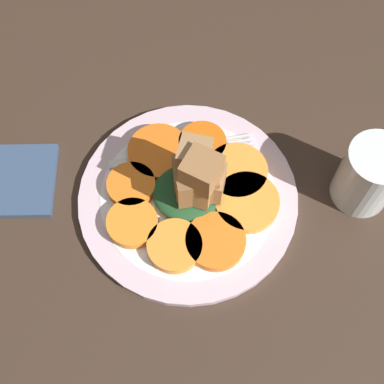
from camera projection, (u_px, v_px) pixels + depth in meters
The scene contains 13 objects.
table_slab at pixel (192, 203), 67.35cm from camera, with size 120.00×120.00×2.00cm, color #38281E.
plate at pixel (192, 198), 65.98cm from camera, with size 27.04×27.04×1.05cm.
carrot_slice_0 at pixel (220, 241), 62.14cm from camera, with size 7.08×7.08×1.31cm, color orange.
carrot_slice_1 at pixel (251, 202), 64.34cm from camera, with size 7.80×7.80×1.31cm, color orange.
carrot_slice_2 at pixel (241, 171), 66.19cm from camera, with size 7.67×7.67×1.31cm, color orange.
carrot_slice_3 at pixel (206, 143), 67.96cm from camera, with size 6.07×6.07×1.31cm, color #D45E12.
carrot_slice_4 at pixel (162, 152), 67.40cm from camera, with size 7.79×7.79×1.31cm, color orange.
carrot_slice_5 at pixel (135, 185), 65.34cm from camera, with size 5.98×5.98×1.31cm, color orange.
carrot_slice_6 at pixel (136, 223), 63.15cm from camera, with size 6.12×6.12×1.31cm, color orange.
carrot_slice_7 at pixel (179, 246), 61.89cm from camera, with size 6.47×6.47×1.31cm, color orange.
center_pile at pixel (199, 181), 61.96cm from camera, with size 8.97×7.81×9.66cm.
fork at pixel (190, 152), 67.91cm from camera, with size 18.74×4.83×0.40cm.
water_glass at pixel (373, 175), 62.83cm from camera, with size 7.15×7.15×9.04cm.
Camera 1 is at (0.49, 28.30, 62.13)cm, focal length 50.00 mm.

